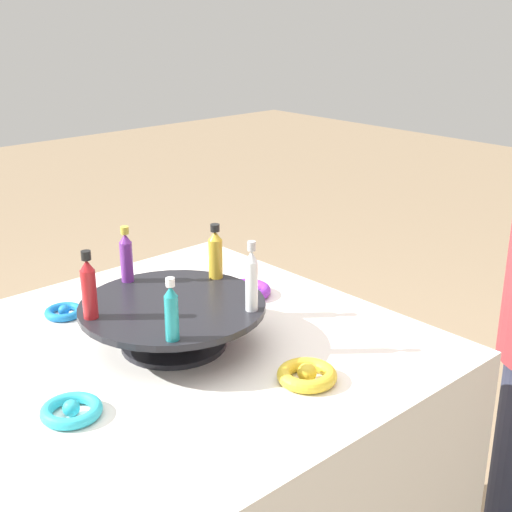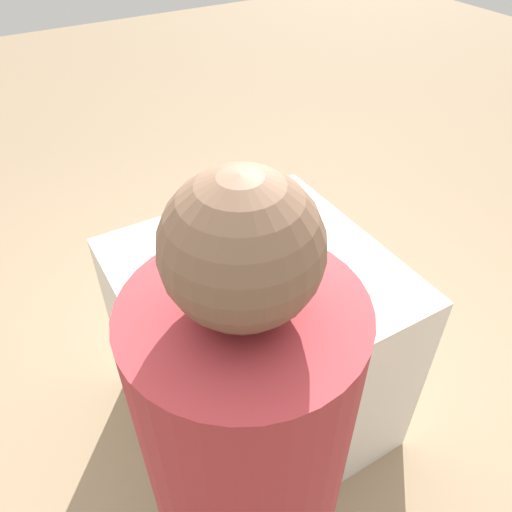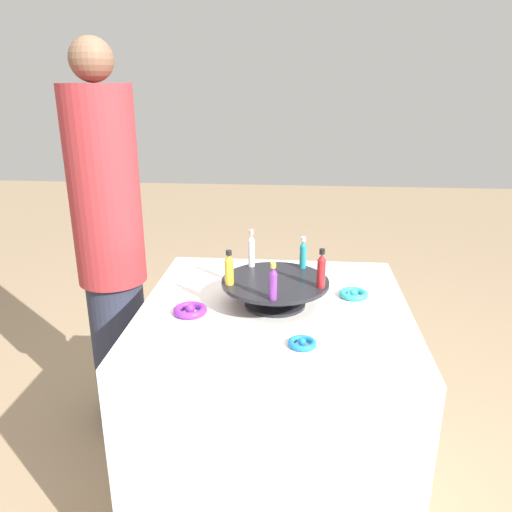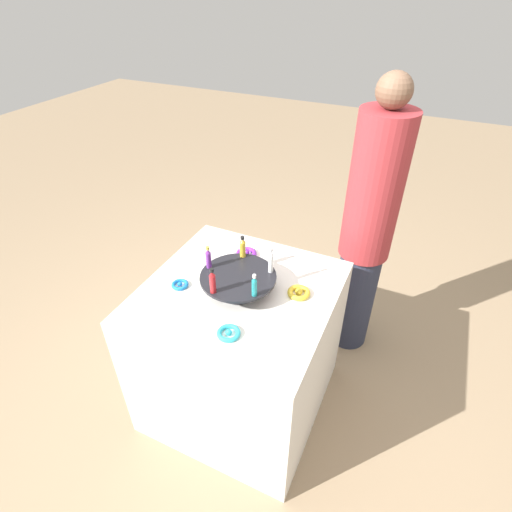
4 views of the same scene
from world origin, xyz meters
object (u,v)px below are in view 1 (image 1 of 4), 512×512
Objects in this scene: ribbon_bow_teal at (71,410)px; bottle_red at (89,287)px; bottle_clear at (252,279)px; ribbon_bow_purple at (247,290)px; display_stand at (173,317)px; bottle_teal at (171,312)px; ribbon_bow_gold at (307,375)px; bottle_gold at (215,253)px; bottle_purple at (126,256)px; ribbon_bow_blue at (64,312)px.

bottle_red is at bearing 48.25° from ribbon_bow_teal.
bottle_clear is 0.30m from ribbon_bow_purple.
display_stand is at bearing -17.80° from bottle_red.
display_stand is 0.17m from bottle_teal.
bottle_red is 0.28m from bottle_clear.
ribbon_bow_purple is at bearing 18.57° from ribbon_bow_teal.
bottle_teal is at bearing -71.80° from bottle_red.
bottle_red is at bearing 126.84° from ribbon_bow_gold.
display_stand is 3.34× the size of ribbon_bow_gold.
display_stand is at bearing 18.57° from ribbon_bow_teal.
ribbon_bow_teal is (-0.40, -0.13, -0.13)m from bottle_gold.
bottle_teal reaches higher than ribbon_bow_gold.
bottle_gold is 1.05× the size of ribbon_bow_purple.
ribbon_bow_teal is at bearing -161.43° from ribbon_bow_purple.
bottle_red reaches higher than bottle_teal.
bottle_purple is 0.29m from ribbon_bow_purple.
bottle_purple is 1.10× the size of ribbon_bow_gold.
ribbon_bow_teal is (-0.35, 0.03, -0.14)m from bottle_clear.
display_stand is 3.16× the size of bottle_teal.
ribbon_bow_gold is (-0.00, -0.14, -0.13)m from bottle_clear.
ribbon_bow_purple is (0.26, 0.09, -0.05)m from display_stand.
bottle_purple is at bearing 36.20° from bottle_red.
bottle_red is (-0.14, 0.05, 0.08)m from display_stand.
bottle_red is 1.20× the size of ribbon_bow_gold.
bottle_teal is at bearing -179.80° from bottle_clear.
bottle_clear is at bearing 0.20° from bottle_teal.
ribbon_bow_purple reaches higher than ribbon_bow_teal.
bottle_teal is 1.12× the size of ribbon_bow_teal.
ribbon_bow_purple is 1.34× the size of ribbon_bow_blue.
bottle_clear is 0.37m from ribbon_bow_teal.
ribbon_bow_blue is (-0.17, 0.38, -0.14)m from bottle_clear.
ribbon_bow_teal is 0.39m from ribbon_bow_blue.
ribbon_bow_blue is at bearing 136.93° from bottle_gold.
display_stand reaches higher than ribbon_bow_gold.
display_stand is 4.35× the size of ribbon_bow_blue.
display_stand is 2.78× the size of bottle_red.
ribbon_bow_blue is (-0.17, 0.52, -0.00)m from ribbon_bow_gold.
ribbon_bow_gold is (0.17, -0.14, -0.12)m from bottle_teal.
bottle_purple is 0.19m from ribbon_bow_blue.
bottle_red is at bearing -143.80° from bottle_purple.
ribbon_bow_teal is 0.92× the size of ribbon_bow_purple.
ribbon_bow_gold is at bearing -77.87° from bottle_purple.
bottle_clear reaches higher than bottle_teal.
display_stand reaches higher than ribbon_bow_teal.
bottle_gold is (0.28, 0.00, -0.01)m from bottle_red.
bottle_teal is 0.28m from bottle_purple.
bottle_purple is (0.14, 0.10, -0.01)m from bottle_red.
bottle_purple is 1.07× the size of ribbon_bow_purple.
bottle_red is 1.14× the size of bottle_teal.
bottle_red reaches higher than bottle_purple.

